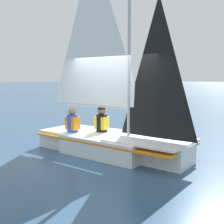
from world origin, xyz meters
TOP-DOWN VIEW (x-y plane):
  - ground_plane at (0.00, 0.00)m, footprint 260.00×260.00m
  - sailboat_main at (0.01, -0.05)m, footprint 2.56×4.36m
  - sailor_helm at (-0.07, -0.54)m, footprint 0.36×0.39m
  - sailor_crew at (0.57, -1.01)m, footprint 0.36×0.39m

SIDE VIEW (x-z plane):
  - ground_plane at x=0.00m, z-range 0.00..0.00m
  - sailor_crew at x=0.57m, z-range 0.04..1.20m
  - sailor_helm at x=-0.07m, z-range 0.05..1.21m
  - sailboat_main at x=0.01m, z-range -1.97..3.44m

